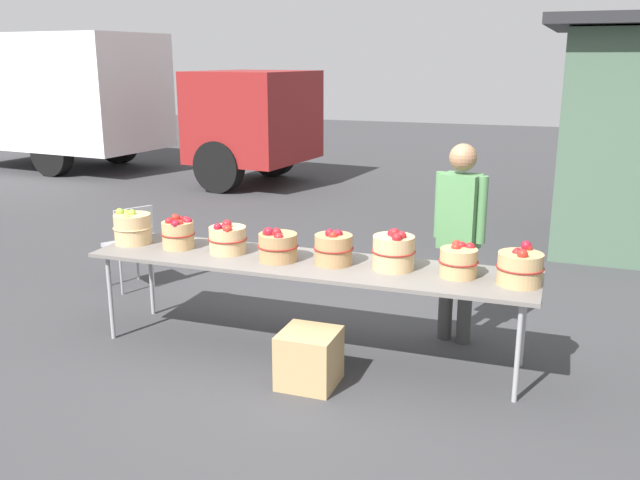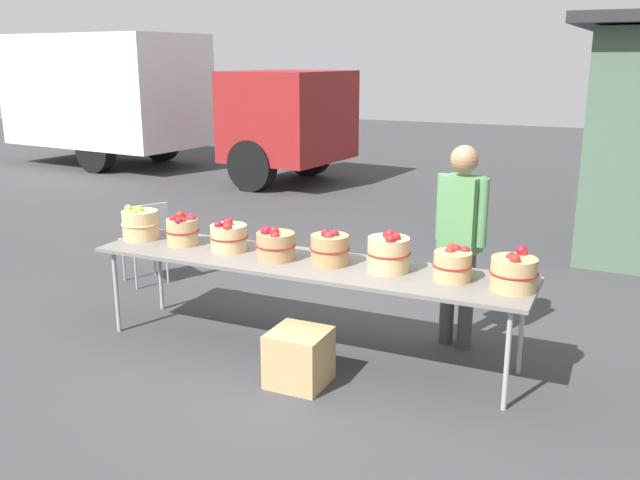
% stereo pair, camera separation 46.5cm
% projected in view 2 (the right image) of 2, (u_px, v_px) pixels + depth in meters
% --- Properties ---
extents(ground_plane, '(40.00, 40.00, 0.00)m').
position_uv_depth(ground_plane, '(304.00, 351.00, 5.51)').
color(ground_plane, '#38383A').
extents(market_table, '(3.50, 0.76, 0.75)m').
position_uv_depth(market_table, '(304.00, 265.00, 5.33)').
color(market_table, slate).
rests_on(market_table, ground).
extents(apple_basket_green_0, '(0.33, 0.33, 0.29)m').
position_uv_depth(apple_basket_green_0, '(140.00, 224.00, 5.95)').
color(apple_basket_green_0, tan).
rests_on(apple_basket_green_0, market_table).
extents(apple_basket_red_0, '(0.28, 0.28, 0.28)m').
position_uv_depth(apple_basket_red_0, '(182.00, 230.00, 5.76)').
color(apple_basket_red_0, tan).
rests_on(apple_basket_red_0, market_table).
extents(apple_basket_red_1, '(0.32, 0.32, 0.27)m').
position_uv_depth(apple_basket_red_1, '(229.00, 237.00, 5.59)').
color(apple_basket_red_1, tan).
rests_on(apple_basket_red_1, market_table).
extents(apple_basket_red_2, '(0.32, 0.32, 0.27)m').
position_uv_depth(apple_basket_red_2, '(275.00, 244.00, 5.35)').
color(apple_basket_red_2, '#A87F51').
rests_on(apple_basket_red_2, market_table).
extents(apple_basket_red_3, '(0.31, 0.31, 0.28)m').
position_uv_depth(apple_basket_red_3, '(330.00, 249.00, 5.22)').
color(apple_basket_red_3, '#A87F51').
rests_on(apple_basket_red_3, market_table).
extents(apple_basket_red_4, '(0.33, 0.33, 0.32)m').
position_uv_depth(apple_basket_red_4, '(389.00, 253.00, 5.05)').
color(apple_basket_red_4, tan).
rests_on(apple_basket_red_4, market_table).
extents(apple_basket_red_5, '(0.29, 0.29, 0.25)m').
position_uv_depth(apple_basket_red_5, '(453.00, 265.00, 4.85)').
color(apple_basket_red_5, tan).
rests_on(apple_basket_red_5, market_table).
extents(apple_basket_red_6, '(0.33, 0.33, 0.29)m').
position_uv_depth(apple_basket_red_6, '(514.00, 272.00, 4.64)').
color(apple_basket_red_6, tan).
rests_on(apple_basket_red_6, market_table).
extents(vendor_adult, '(0.42, 0.28, 1.64)m').
position_uv_depth(vendor_adult, '(461.00, 231.00, 5.38)').
color(vendor_adult, '#3F3F3F').
rests_on(vendor_adult, ground).
extents(box_truck, '(7.88, 2.95, 2.75)m').
position_uv_depth(box_truck, '(144.00, 97.00, 14.21)').
color(box_truck, white).
rests_on(box_truck, ground).
extents(folding_chair, '(0.55, 0.55, 0.86)m').
position_uv_depth(folding_chair, '(146.00, 236.00, 7.02)').
color(folding_chair, '#99999E').
rests_on(folding_chair, ground).
extents(produce_crate, '(0.40, 0.40, 0.40)m').
position_uv_depth(produce_crate, '(299.00, 357.00, 4.91)').
color(produce_crate, tan).
rests_on(produce_crate, ground).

